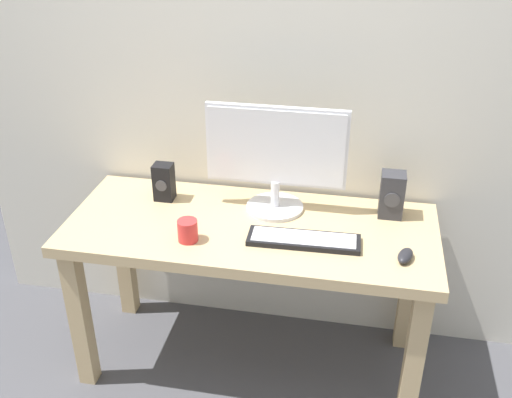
{
  "coord_description": "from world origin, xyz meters",
  "views": [
    {
      "loc": [
        0.4,
        -2.01,
        1.96
      ],
      "look_at": [
        0.02,
        0.0,
        0.85
      ],
      "focal_mm": 41.83,
      "sensor_mm": 36.0,
      "label": 1
    }
  ],
  "objects_px": {
    "speaker_left": "(164,182)",
    "monitor": "(276,156)",
    "desk": "(251,247)",
    "coffee_mug": "(188,231)",
    "keyboard_primary": "(304,240)",
    "mouse": "(405,256)",
    "speaker_right": "(392,195)"
  },
  "relations": [
    {
      "from": "monitor",
      "to": "coffee_mug",
      "type": "xyz_separation_m",
      "value": [
        -0.29,
        -0.31,
        -0.2
      ]
    },
    {
      "from": "monitor",
      "to": "mouse",
      "type": "distance_m",
      "value": 0.64
    },
    {
      "from": "keyboard_primary",
      "to": "monitor",
      "type": "bearing_deg",
      "value": 121.33
    },
    {
      "from": "mouse",
      "to": "coffee_mug",
      "type": "height_order",
      "value": "coffee_mug"
    },
    {
      "from": "monitor",
      "to": "speaker_right",
      "type": "relative_size",
      "value": 3.01
    },
    {
      "from": "speaker_left",
      "to": "coffee_mug",
      "type": "xyz_separation_m",
      "value": [
        0.19,
        -0.3,
        -0.04
      ]
    },
    {
      "from": "desk",
      "to": "coffee_mug",
      "type": "distance_m",
      "value": 0.31
    },
    {
      "from": "coffee_mug",
      "to": "keyboard_primary",
      "type": "bearing_deg",
      "value": 8.69
    },
    {
      "from": "monitor",
      "to": "keyboard_primary",
      "type": "xyz_separation_m",
      "value": [
        0.15,
        -0.25,
        -0.23
      ]
    },
    {
      "from": "keyboard_primary",
      "to": "speaker_right",
      "type": "xyz_separation_m",
      "value": [
        0.32,
        0.27,
        0.08
      ]
    },
    {
      "from": "desk",
      "to": "speaker_right",
      "type": "bearing_deg",
      "value": 18.4
    },
    {
      "from": "monitor",
      "to": "coffee_mug",
      "type": "relative_size",
      "value": 6.61
    },
    {
      "from": "keyboard_primary",
      "to": "mouse",
      "type": "xyz_separation_m",
      "value": [
        0.38,
        -0.05,
        0.01
      ]
    },
    {
      "from": "keyboard_primary",
      "to": "coffee_mug",
      "type": "distance_m",
      "value": 0.44
    },
    {
      "from": "coffee_mug",
      "to": "speaker_right",
      "type": "bearing_deg",
      "value": 24.06
    },
    {
      "from": "keyboard_primary",
      "to": "speaker_left",
      "type": "relative_size",
      "value": 2.66
    },
    {
      "from": "mouse",
      "to": "speaker_right",
      "type": "bearing_deg",
      "value": 116.33
    },
    {
      "from": "desk",
      "to": "keyboard_primary",
      "type": "distance_m",
      "value": 0.27
    },
    {
      "from": "speaker_left",
      "to": "coffee_mug",
      "type": "distance_m",
      "value": 0.36
    },
    {
      "from": "speaker_right",
      "to": "desk",
      "type": "bearing_deg",
      "value": -161.6
    },
    {
      "from": "mouse",
      "to": "coffee_mug",
      "type": "xyz_separation_m",
      "value": [
        -0.82,
        -0.02,
        0.03
      ]
    },
    {
      "from": "speaker_left",
      "to": "monitor",
      "type": "bearing_deg",
      "value": 1.31
    },
    {
      "from": "speaker_right",
      "to": "speaker_left",
      "type": "bearing_deg",
      "value": -177.71
    },
    {
      "from": "monitor",
      "to": "speaker_left",
      "type": "relative_size",
      "value": 3.51
    },
    {
      "from": "keyboard_primary",
      "to": "mouse",
      "type": "height_order",
      "value": "mouse"
    },
    {
      "from": "monitor",
      "to": "coffee_mug",
      "type": "distance_m",
      "value": 0.47
    },
    {
      "from": "monitor",
      "to": "speaker_left",
      "type": "height_order",
      "value": "monitor"
    },
    {
      "from": "desk",
      "to": "coffee_mug",
      "type": "xyz_separation_m",
      "value": [
        -0.21,
        -0.16,
        0.15
      ]
    },
    {
      "from": "desk",
      "to": "coffee_mug",
      "type": "height_order",
      "value": "coffee_mug"
    },
    {
      "from": "desk",
      "to": "speaker_right",
      "type": "xyz_separation_m",
      "value": [
        0.55,
        0.18,
        0.2
      ]
    },
    {
      "from": "mouse",
      "to": "speaker_right",
      "type": "distance_m",
      "value": 0.33
    },
    {
      "from": "keyboard_primary",
      "to": "speaker_left",
      "type": "height_order",
      "value": "speaker_left"
    }
  ]
}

